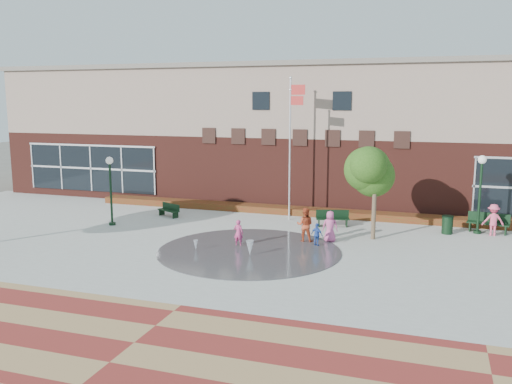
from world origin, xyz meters
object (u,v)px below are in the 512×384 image
(trash_can, at_px, (447,225))
(child_splash, at_px, (238,233))
(flagpole_right, at_px, (291,140))
(bench_left, at_px, (169,213))
(flagpole_left, at_px, (290,148))

(trash_can, xyz_separation_m, child_splash, (-9.43, -5.57, 0.15))
(flagpole_right, xyz_separation_m, child_splash, (-0.63, -7.13, -3.93))
(flagpole_right, xyz_separation_m, bench_left, (-6.81, -2.33, -4.31))
(bench_left, relative_size, trash_can, 1.67)
(flagpole_right, bearing_deg, child_splash, -82.21)
(child_splash, bearing_deg, bench_left, -35.82)
(trash_can, bearing_deg, flagpole_left, 175.80)
(flagpole_right, relative_size, trash_can, 8.46)
(bench_left, relative_size, child_splash, 1.26)
(bench_left, bearing_deg, flagpole_right, 43.56)
(trash_can, relative_size, child_splash, 0.76)
(flagpole_left, height_order, child_splash, flagpole_left)
(bench_left, xyz_separation_m, child_splash, (6.18, -4.80, 0.38))
(flagpole_left, height_order, flagpole_right, flagpole_right)
(flagpole_right, distance_m, trash_can, 9.82)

